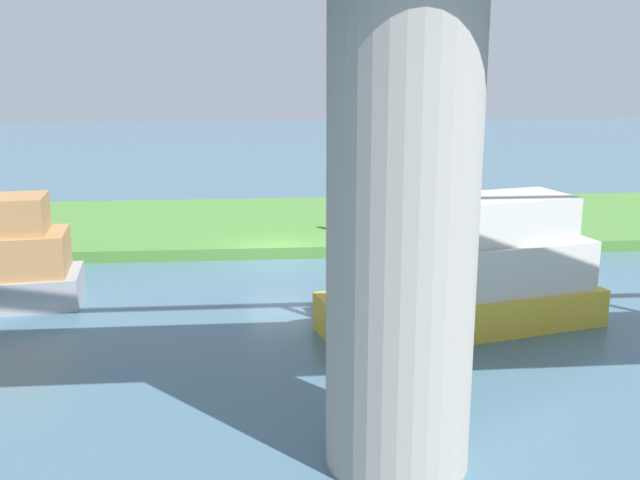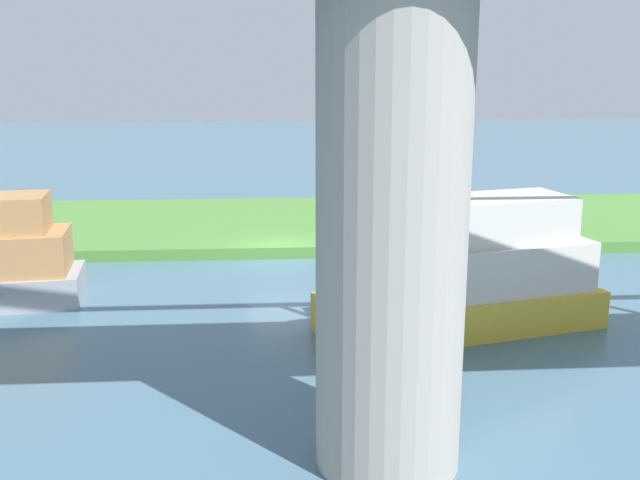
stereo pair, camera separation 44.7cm
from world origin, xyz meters
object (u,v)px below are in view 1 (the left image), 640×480
at_px(person_on_bank, 336,216).
at_px(mooring_post, 412,229).
at_px(houseboat_blue, 472,275).
at_px(bridge_pylon, 402,232).

height_order(person_on_bank, mooring_post, person_on_bank).
distance_m(mooring_post, houseboat_blue, 9.72).
height_order(bridge_pylon, person_on_bank, bridge_pylon).
height_order(bridge_pylon, houseboat_blue, bridge_pylon).
distance_m(person_on_bank, mooring_post, 3.81).
height_order(bridge_pylon, mooring_post, bridge_pylon).
height_order(mooring_post, houseboat_blue, houseboat_blue).
bearing_deg(bridge_pylon, houseboat_blue, -116.14).
distance_m(person_on_bank, houseboat_blue, 12.25).
bearing_deg(houseboat_blue, bridge_pylon, 63.86).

